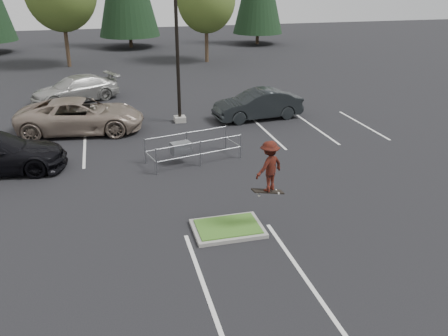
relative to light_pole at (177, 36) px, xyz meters
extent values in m
plane|color=black|center=(-0.50, -12.00, -4.56)|extent=(120.00, 120.00, 0.00)
cube|color=gray|center=(-0.50, -12.00, -4.50)|extent=(2.20, 1.60, 0.12)
cube|color=#355C1D|center=(-0.50, -12.00, -4.42)|extent=(1.95, 1.35, 0.05)
cube|color=silver|center=(-5.00, -3.00, -4.56)|extent=(0.12, 5.20, 0.01)
cube|color=silver|center=(-7.70, -3.00, -4.56)|extent=(0.12, 5.20, 0.01)
cube|color=silver|center=(4.00, -3.00, -4.56)|extent=(0.12, 5.20, 0.01)
cube|color=silver|center=(6.70, -3.00, -4.56)|extent=(0.12, 5.20, 0.01)
cube|color=silver|center=(9.40, -3.00, -4.56)|extent=(0.12, 5.20, 0.01)
cube|color=silver|center=(-1.85, -15.00, -4.56)|extent=(0.12, 6.00, 0.01)
cube|color=silver|center=(0.85, -15.00, -4.56)|extent=(0.12, 6.00, 0.01)
cube|color=gray|center=(0.00, 0.00, -4.41)|extent=(0.60, 0.60, 0.30)
cylinder|color=black|center=(0.00, 0.00, 0.44)|extent=(0.18, 0.18, 10.00)
cylinder|color=#38281C|center=(-6.50, 18.50, -2.81)|extent=(0.32, 0.32, 3.50)
cylinder|color=#38281C|center=(5.50, 17.80, -3.04)|extent=(0.32, 0.32, 3.04)
sphere|color=#365A21|center=(6.10, 17.50, 0.24)|extent=(3.20, 3.20, 3.20)
sphere|color=#365A21|center=(5.00, 18.20, 0.40)|extent=(3.52, 3.52, 3.52)
cylinder|color=#38281C|center=(-0.50, 28.50, -3.96)|extent=(0.36, 0.36, 1.20)
cylinder|color=#38281C|center=(13.50, 27.50, -3.96)|extent=(0.36, 0.36, 1.20)
cylinder|color=gray|center=(-2.12, -6.98, -4.00)|extent=(0.06, 0.06, 1.12)
cylinder|color=gray|center=(-2.44, -5.65, -4.00)|extent=(0.06, 0.06, 1.12)
cylinder|color=gray|center=(-0.23, -6.52, -4.00)|extent=(0.06, 0.06, 1.12)
cylinder|color=gray|center=(-0.55, -5.20, -4.00)|extent=(0.06, 0.06, 1.12)
cylinder|color=gray|center=(1.66, -6.07, -4.00)|extent=(0.06, 0.06, 1.12)
cylinder|color=gray|center=(1.35, -4.74, -4.00)|extent=(0.06, 0.06, 1.12)
cylinder|color=gray|center=(-0.23, -6.52, -4.02)|extent=(3.79, 0.96, 0.05)
cylinder|color=gray|center=(-0.23, -6.52, -3.49)|extent=(3.79, 0.96, 0.05)
cylinder|color=gray|center=(-0.55, -5.20, -4.02)|extent=(3.79, 0.96, 0.05)
cylinder|color=gray|center=(-0.55, -5.20, -3.49)|extent=(3.79, 0.96, 0.05)
cube|color=gray|center=(-0.95, -6.00, -3.86)|extent=(0.92, 0.69, 0.47)
cube|color=black|center=(0.70, -12.26, -3.21)|extent=(1.05, 0.39, 0.26)
cylinder|color=beige|center=(0.38, -12.37, -3.27)|extent=(0.06, 0.04, 0.06)
cylinder|color=beige|center=(0.38, -12.16, -3.27)|extent=(0.06, 0.04, 0.06)
cylinder|color=beige|center=(1.02, -12.37, -3.27)|extent=(0.06, 0.04, 0.06)
cylinder|color=beige|center=(1.02, -12.16, -3.27)|extent=(0.06, 0.04, 0.06)
imported|color=maroon|center=(0.70, -12.26, -2.38)|extent=(1.18, 1.00, 1.59)
imported|color=gray|center=(-5.13, -0.50, -3.69)|extent=(6.53, 3.63, 1.73)
imported|color=black|center=(4.28, -0.50, -3.76)|extent=(5.00, 2.17, 1.60)
imported|color=#ABAAA6|center=(-5.50, 6.00, -3.77)|extent=(5.87, 4.14, 1.58)
camera|label=1|loc=(-3.91, -24.67, 3.04)|focal=38.00mm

